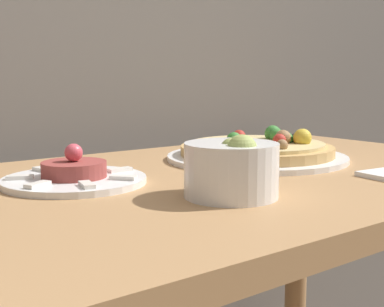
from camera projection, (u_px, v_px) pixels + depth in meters
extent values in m
cube|color=#AD7F51|center=(197.00, 187.00, 0.88)|extent=(1.28, 0.69, 0.03)
cylinder|color=#AD7F51|center=(296.00, 282.00, 1.51)|extent=(0.06, 0.06, 0.76)
cylinder|color=white|center=(257.00, 157.00, 1.06)|extent=(0.35, 0.35, 0.01)
cylinder|color=tan|center=(257.00, 150.00, 1.05)|extent=(0.30, 0.30, 0.02)
cylinder|color=#E0C684|center=(257.00, 144.00, 1.05)|extent=(0.27, 0.27, 0.01)
sphere|color=#387F33|center=(286.00, 139.00, 1.05)|extent=(0.03, 0.03, 0.03)
sphere|color=#997047|center=(283.00, 138.00, 1.04)|extent=(0.03, 0.03, 0.03)
sphere|color=gold|center=(302.00, 138.00, 1.03)|extent=(0.04, 0.04, 0.04)
sphere|color=#387F33|center=(273.00, 133.00, 1.12)|extent=(0.03, 0.03, 0.03)
sphere|color=#997047|center=(282.00, 145.00, 0.96)|extent=(0.02, 0.02, 0.02)
sphere|color=black|center=(295.00, 139.00, 1.06)|extent=(0.02, 0.02, 0.02)
sphere|color=#387F33|center=(234.00, 140.00, 1.02)|extent=(0.03, 0.03, 0.03)
sphere|color=#B22D23|center=(239.00, 137.00, 1.07)|extent=(0.03, 0.03, 0.03)
sphere|color=#B22D23|center=(279.00, 140.00, 1.02)|extent=(0.03, 0.03, 0.03)
sphere|color=#387F33|center=(277.00, 136.00, 1.09)|extent=(0.03, 0.03, 0.03)
cylinder|color=white|center=(75.00, 180.00, 0.82)|extent=(0.22, 0.22, 0.01)
cylinder|color=#933D38|center=(74.00, 169.00, 0.82)|extent=(0.10, 0.10, 0.02)
sphere|color=#DB4C5B|center=(74.00, 153.00, 0.82)|extent=(0.03, 0.03, 0.03)
cube|color=white|center=(120.00, 170.00, 0.87)|extent=(0.04, 0.02, 0.01)
cube|color=white|center=(86.00, 167.00, 0.90)|extent=(0.04, 0.04, 0.01)
cube|color=white|center=(43.00, 169.00, 0.87)|extent=(0.02, 0.04, 0.01)
cube|color=white|center=(20.00, 177.00, 0.81)|extent=(0.04, 0.03, 0.01)
cube|color=white|center=(38.00, 185.00, 0.75)|extent=(0.04, 0.03, 0.01)
cube|color=white|center=(87.00, 185.00, 0.75)|extent=(0.02, 0.04, 0.01)
cube|color=white|center=(123.00, 178.00, 0.80)|extent=(0.04, 0.04, 0.01)
cylinder|color=white|center=(231.00, 170.00, 0.73)|extent=(0.13, 0.13, 0.07)
sphere|color=#A3B25B|center=(231.00, 148.00, 0.72)|extent=(0.03, 0.03, 0.03)
sphere|color=#668E42|center=(237.00, 146.00, 0.74)|extent=(0.03, 0.03, 0.03)
sphere|color=#A3B25B|center=(246.00, 147.00, 0.73)|extent=(0.03, 0.03, 0.03)
sphere|color=#A3B25B|center=(242.00, 150.00, 0.70)|extent=(0.04, 0.04, 0.04)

